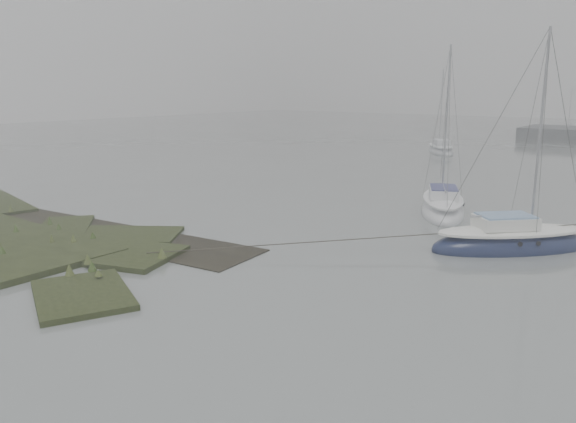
# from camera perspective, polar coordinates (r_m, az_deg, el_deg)

# --- Properties ---
(ground) EXTENTS (160.00, 160.00, 0.00)m
(ground) POSITION_cam_1_polar(r_m,az_deg,el_deg) (41.98, 16.96, 3.89)
(ground) COLOR gray
(ground) RESTS_ON ground
(sailboat_main) EXTENTS (5.70, 5.74, 8.59)m
(sailboat_main) POSITION_cam_1_polar(r_m,az_deg,el_deg) (22.44, 21.59, -2.94)
(sailboat_main) COLOR #131B39
(sailboat_main) RESTS_ON ground
(sailboat_white) EXTENTS (4.38, 6.26, 8.47)m
(sailboat_white) POSITION_cam_1_polar(r_m,az_deg,el_deg) (27.90, 15.41, 0.39)
(sailboat_white) COLOR silver
(sailboat_white) RESTS_ON ground
(sailboat_far_a) EXTENTS (4.84, 5.81, 8.13)m
(sailboat_far_a) POSITION_cam_1_polar(r_m,az_deg,el_deg) (53.34, 15.25, 6.00)
(sailboat_far_a) COLOR #A8AEB2
(sailboat_far_a) RESTS_ON ground
(sailboat_far_c) EXTENTS (4.68, 3.39, 6.36)m
(sailboat_far_c) POSITION_cam_1_polar(r_m,az_deg,el_deg) (73.33, 26.84, 6.72)
(sailboat_far_c) COLOR #B6BBC1
(sailboat_far_c) RESTS_ON ground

